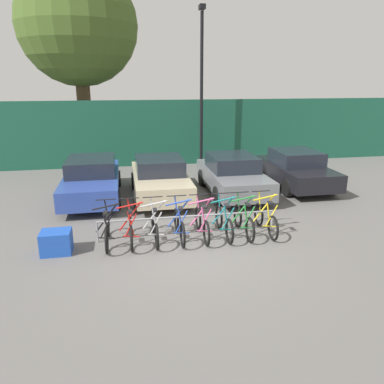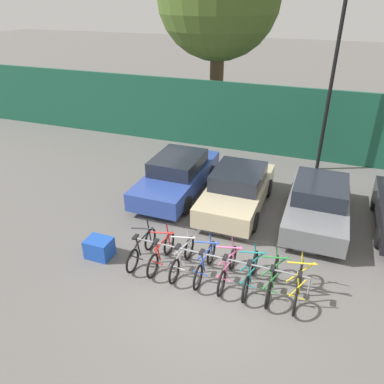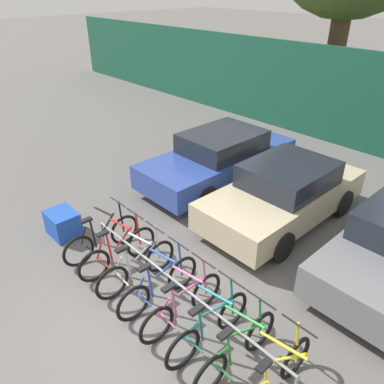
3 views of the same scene
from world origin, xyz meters
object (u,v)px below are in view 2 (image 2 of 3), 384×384
(bike_rack, at_px, (217,258))
(car_blue, at_px, (177,175))
(bicycle_green, at_px, (272,279))
(car_beige, at_px, (237,189))
(bicycle_blue, at_px, (205,263))
(car_grey, at_px, (318,203))
(lamp_post, at_px, (333,74))
(bicycle_black, at_px, (142,248))
(bicycle_silver, at_px, (182,258))
(bicycle_red, at_px, (161,253))
(bicycle_pink, at_px, (227,269))
(bicycle_yellow, at_px, (298,285))
(bicycle_teal, at_px, (250,274))
(cargo_crate, at_px, (99,248))

(bike_rack, height_order, car_blue, car_blue)
(bicycle_green, xyz_separation_m, car_beige, (-1.85, 3.71, 0.31))
(bicycle_blue, distance_m, car_beige, 3.73)
(car_grey, relative_size, lamp_post, 0.60)
(bike_rack, height_order, car_grey, car_grey)
(car_grey, bearing_deg, car_beige, 179.98)
(bicycle_black, relative_size, bicycle_blue, 1.00)
(car_blue, distance_m, car_beige, 2.34)
(bicycle_silver, xyz_separation_m, car_beige, (0.52, 3.71, 0.31))
(bicycle_black, distance_m, bicycle_red, 0.58)
(bicycle_silver, distance_m, car_grey, 4.87)
(bicycle_pink, height_order, car_grey, car_grey)
(bicycle_green, height_order, bicycle_yellow, same)
(bicycle_green, bearing_deg, bicycle_silver, 178.74)
(bike_rack, height_order, bicycle_red, bicycle_red)
(bicycle_silver, bearing_deg, car_grey, 45.98)
(bicycle_red, distance_m, car_grey, 5.28)
(bicycle_pink, relative_size, bicycle_teal, 1.00)
(bicycle_silver, relative_size, car_blue, 0.38)
(bicycle_pink, relative_size, car_beige, 0.41)
(bicycle_green, height_order, car_grey, car_grey)
(cargo_crate, bearing_deg, bicycle_black, 13.37)
(bicycle_black, relative_size, bicycle_pink, 1.00)
(bicycle_pink, height_order, bicycle_teal, same)
(car_blue, bearing_deg, lamp_post, 40.00)
(cargo_crate, bearing_deg, bicycle_pink, 4.45)
(bicycle_pink, bearing_deg, bicycle_green, -3.37)
(bicycle_red, relative_size, lamp_post, 0.24)
(bicycle_red, bearing_deg, bicycle_blue, -3.14)
(bicycle_black, distance_m, lamp_post, 9.60)
(bicycle_teal, bearing_deg, car_grey, 67.90)
(bicycle_pink, bearing_deg, bicycle_blue, 176.63)
(bicycle_silver, distance_m, bicycle_pink, 1.23)
(cargo_crate, bearing_deg, car_blue, 82.61)
(bicycle_silver, height_order, cargo_crate, bicycle_silver)
(lamp_post, bearing_deg, cargo_crate, -122.43)
(bicycle_silver, distance_m, car_blue, 4.44)
(bicycle_silver, distance_m, bicycle_yellow, 2.98)
(bicycle_red, relative_size, bicycle_teal, 1.00)
(bicycle_red, bearing_deg, cargo_crate, -174.11)
(bicycle_silver, height_order, bicycle_yellow, same)
(car_grey, relative_size, cargo_crate, 6.00)
(bicycle_red, distance_m, bicycle_blue, 1.24)
(bicycle_blue, xyz_separation_m, bicycle_teal, (1.19, 0.00, 0.00))
(bicycle_teal, bearing_deg, car_beige, 106.78)
(lamp_post, bearing_deg, car_beige, -119.02)
(bicycle_green, bearing_deg, cargo_crate, -177.87)
(bike_rack, relative_size, bicycle_green, 2.76)
(lamp_post, bearing_deg, bicycle_yellow, -89.27)
(bicycle_green, relative_size, car_blue, 0.38)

